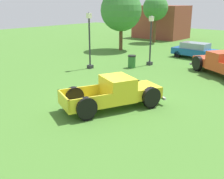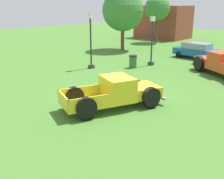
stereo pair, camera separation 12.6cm
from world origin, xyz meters
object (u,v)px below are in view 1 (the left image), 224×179
lamp_post_far (151,40)px  lamp_post_near (90,40)px  trash_can (132,61)px  oak_tree_center (155,8)px  pickup_truck_behind_left (221,64)px  sedan_distant_a (196,50)px  oak_tree_east (121,10)px  pickup_truck_foreground (119,93)px

lamp_post_far → lamp_post_near: bearing=-125.2°
trash_can → oak_tree_center: 14.58m
pickup_truck_behind_left → trash_can: bearing=-158.5°
pickup_truck_behind_left → sedan_distant_a: (-3.78, 4.31, -0.04)m
trash_can → lamp_post_near: bearing=-135.5°
pickup_truck_behind_left → oak_tree_center: size_ratio=0.97×
sedan_distant_a → lamp_post_near: 9.89m
oak_tree_center → oak_tree_east: bearing=-86.5°
pickup_truck_behind_left → lamp_post_far: size_ratio=1.42×
lamp_post_near → pickup_truck_foreground: bearing=-35.2°
pickup_truck_behind_left → oak_tree_east: (-11.59, 3.45, 3.19)m
lamp_post_near → trash_can: (2.23, 2.20, -1.66)m
lamp_post_near → oak_tree_center: (-3.96, 14.90, 1.93)m
sedan_distant_a → pickup_truck_behind_left: bearing=-48.7°
lamp_post_far → oak_tree_east: 7.72m
pickup_truck_foreground → lamp_post_far: lamp_post_far is taller
sedan_distant_a → oak_tree_east: (-7.81, -0.86, 3.23)m
trash_can → oak_tree_center: (-6.19, 12.71, 3.59)m
oak_tree_east → lamp_post_far: bearing=-33.0°
oak_tree_east → oak_tree_center: bearing=93.5°
lamp_post_near → sedan_distant_a: bearing=64.1°
lamp_post_near → oak_tree_east: bearing=114.0°
lamp_post_far → trash_can: bearing=-106.6°
pickup_truck_foreground → trash_can: pickup_truck_foreground is taller
lamp_post_far → oak_tree_center: oak_tree_center is taller
pickup_truck_foreground → oak_tree_center: (-10.64, 19.61, 3.37)m
oak_tree_east → oak_tree_center: (-0.42, 6.96, 0.12)m
sedan_distant_a → oak_tree_center: size_ratio=0.74×
pickup_truck_behind_left → sedan_distant_a: size_ratio=1.30×
sedan_distant_a → oak_tree_east: 8.49m
sedan_distant_a → trash_can: size_ratio=4.36×
lamp_post_near → trash_can: size_ratio=4.29×
lamp_post_far → trash_can: lamp_post_far is taller
trash_can → sedan_distant_a: bearing=72.9°
pickup_truck_foreground → oak_tree_east: oak_tree_east is taller
lamp_post_near → lamp_post_far: size_ratio=1.07×
sedan_distant_a → trash_can: 6.92m
pickup_truck_behind_left → sedan_distant_a: pickup_truck_behind_left is taller
pickup_truck_behind_left → trash_can: 6.27m
trash_can → oak_tree_east: oak_tree_east is taller
lamp_post_far → pickup_truck_foreground: bearing=-65.3°
trash_can → oak_tree_center: oak_tree_center is taller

